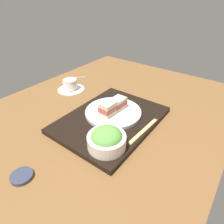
{
  "coord_description": "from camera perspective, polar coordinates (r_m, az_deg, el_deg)",
  "views": [
    {
      "loc": [
        -52.44,
        -46.16,
        48.4
      ],
      "look_at": [
        0.14,
        -6.96,
        5.0
      ],
      "focal_mm": 31.02,
      "sensor_mm": 36.0,
      "label": 1
    }
  ],
  "objects": [
    {
      "name": "ground_plane",
      "position": [
        0.86,
        -3.79,
        -2.13
      ],
      "size": [
        140.0,
        100.0,
        3.0
      ],
      "primitive_type": "cube",
      "color": "brown"
    },
    {
      "name": "serving_tray",
      "position": [
        0.81,
        -0.23,
        -2.2
      ],
      "size": [
        44.57,
        33.42,
        2.07
      ],
      "primitive_type": "cube",
      "color": "black",
      "rests_on": "ground_plane"
    },
    {
      "name": "sandwich_plate",
      "position": [
        0.83,
        0.36,
        -0.03
      ],
      "size": [
        23.9,
        23.9,
        1.34
      ],
      "primitive_type": "cylinder",
      "color": "silver",
      "rests_on": "serving_tray"
    },
    {
      "name": "sandwich_near",
      "position": [
        0.79,
        -1.09,
        1.13
      ],
      "size": [
        7.28,
        5.44,
        5.53
      ],
      "color": "beige",
      "rests_on": "sandwich_plate"
    },
    {
      "name": "sandwich_far",
      "position": [
        0.83,
        1.75,
        2.6
      ],
      "size": [
        7.19,
        5.45,
        4.74
      ],
      "color": "beige",
      "rests_on": "sandwich_plate"
    },
    {
      "name": "salad_bowl",
      "position": [
        0.65,
        -1.59,
        -7.98
      ],
      "size": [
        13.17,
        13.17,
        7.44
      ],
      "color": "silver",
      "rests_on": "serving_tray"
    },
    {
      "name": "chopsticks_pair",
      "position": [
        0.74,
        9.28,
        -5.55
      ],
      "size": [
        18.61,
        2.31,
        0.7
      ],
      "color": "tan",
      "rests_on": "serving_tray"
    },
    {
      "name": "coffee_cup",
      "position": [
        1.08,
        -12.11,
        7.59
      ],
      "size": [
        14.34,
        14.34,
        6.08
      ],
      "color": "white",
      "rests_on": "ground_plane"
    },
    {
      "name": "small_sauce_dish",
      "position": [
        0.67,
        -25.06,
        -16.76
      ],
      "size": [
        6.61,
        6.61,
        1.1
      ],
      "primitive_type": "cylinder",
      "color": "#33384C",
      "rests_on": "ground_plane"
    },
    {
      "name": "teaspoon",
      "position": [
        1.24,
        -11.59,
        9.95
      ],
      "size": [
        9.11,
        8.01,
        0.8
      ],
      "color": "silver",
      "rests_on": "ground_plane"
    }
  ]
}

